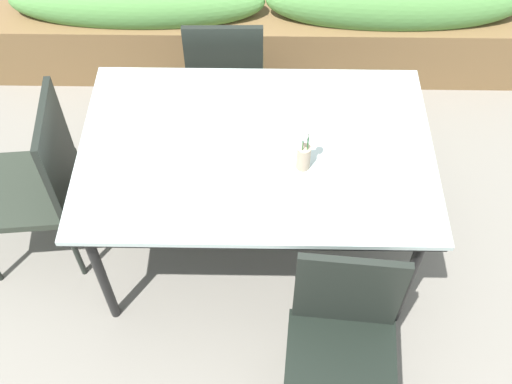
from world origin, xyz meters
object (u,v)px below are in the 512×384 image
Objects in this scene: chair_near_right at (343,340)px; flower_vase at (304,151)px; chair_far_side at (226,73)px; dining_table at (256,155)px; planter_box at (268,26)px; chair_end_left at (37,178)px.

flower_vase is at bearing -71.79° from chair_near_right.
chair_far_side is at bearing 113.09° from flower_vase.
dining_table is at bearing -78.41° from chair_far_side.
planter_box is (-0.30, 2.19, -0.16)m from chair_near_right.
chair_near_right is at bearing -65.29° from dining_table.
flower_vase reaches higher than chair_far_side.
chair_end_left is at bearing -127.92° from planter_box.
chair_end_left is at bearing -139.44° from chair_far_side.
dining_table is at bearing -96.26° from chair_end_left.
dining_table is 0.83m from chair_far_side.
chair_near_right is 1.65m from chair_far_side.
flower_vase is 0.07× the size of planter_box.
planter_box is (-0.15, 1.53, -0.54)m from flower_vase.
chair_end_left is 1.30m from flower_vase.
chair_end_left is at bearing 174.44° from flower_vase.
chair_end_left is 1.06× the size of chair_near_right.
flower_vase reaches higher than chair_end_left.
chair_near_right is at bearing -76.82° from flower_vase.
flower_vase is (0.38, -0.89, 0.37)m from chair_far_side.
chair_near_right is 2.22m from planter_box.
chair_end_left is 1.05× the size of chair_far_side.
chair_far_side is at bearing -110.17° from planter_box.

